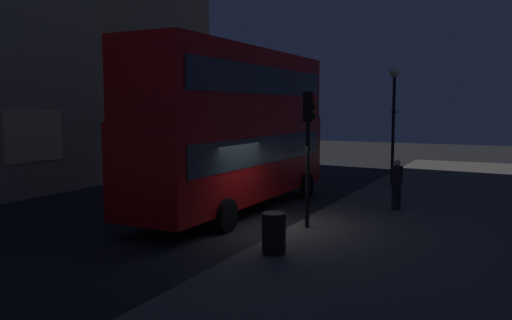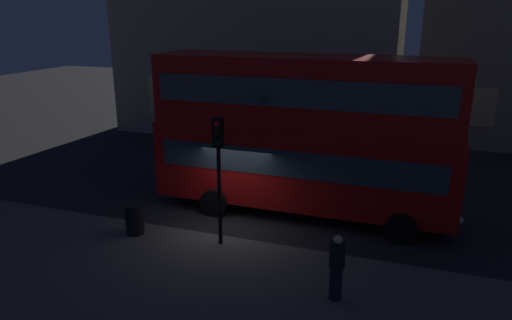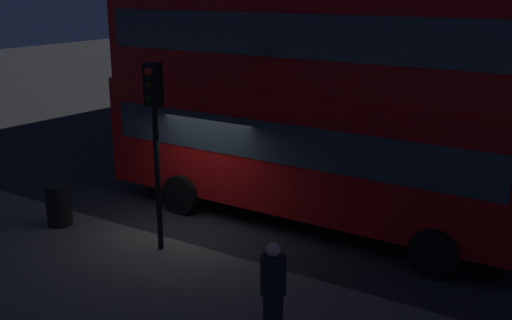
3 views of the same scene
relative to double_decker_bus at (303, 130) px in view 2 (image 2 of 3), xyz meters
The scene contains 5 objects.
ground_plane 4.22m from the double_decker_bus, 133.29° to the right, with size 80.00×80.00×0.00m, color #232326.
double_decker_bus is the anchor object (origin of this frame).
traffic_light_near_kerb 3.75m from the double_decker_bus, 117.10° to the right, with size 0.37×0.39×3.94m.
pedestrian 5.91m from the double_decker_bus, 67.41° to the right, with size 0.39×0.39×1.73m.
litter_bin 6.31m from the double_decker_bus, 142.06° to the right, with size 0.58×0.58×0.99m, color black.
Camera 2 is at (5.56, -13.22, 6.89)m, focal length 33.11 mm.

